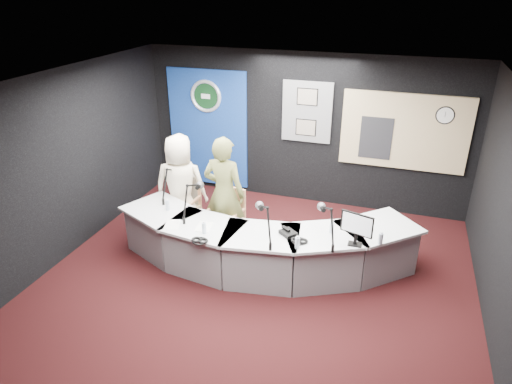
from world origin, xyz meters
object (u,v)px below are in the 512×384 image
(broadcast_desk, at_px, (260,245))
(armchair_left, at_px, (182,207))
(person_man, at_px, (181,186))
(person_woman, at_px, (224,194))
(armchair_right, at_px, (225,217))

(broadcast_desk, bearing_deg, armchair_left, 160.32)
(person_man, xyz_separation_m, person_woman, (0.83, -0.17, 0.06))
(broadcast_desk, height_order, person_man, person_man)
(person_woman, bearing_deg, broadcast_desk, 155.31)
(broadcast_desk, distance_m, armchair_left, 1.64)
(armchair_left, bearing_deg, armchair_right, -7.06)
(armchair_left, relative_size, armchair_right, 0.92)
(person_woman, bearing_deg, person_man, -7.51)
(broadcast_desk, relative_size, armchair_left, 4.74)
(armchair_right, bearing_deg, person_man, -178.49)
(armchair_left, bearing_deg, person_woman, -7.06)
(person_man, bearing_deg, broadcast_desk, 146.77)
(armchair_left, distance_m, person_woman, 0.96)
(person_man, bearing_deg, armchair_left, 180.00)
(broadcast_desk, height_order, person_woman, person_woman)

